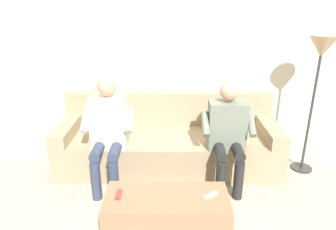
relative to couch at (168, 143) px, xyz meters
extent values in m
plane|color=gray|center=(0.00, 0.73, -0.28)|extent=(8.00, 8.00, 0.00)
cube|color=beige|center=(0.00, -0.47, 1.11)|extent=(5.32, 0.06, 2.78)
cube|color=#9E896B|center=(0.00, 0.13, -0.08)|extent=(2.16, 0.69, 0.41)
cube|color=#9E896B|center=(0.00, -0.29, 0.14)|extent=(2.54, 0.16, 0.83)
cube|color=#9E896B|center=(-1.18, 0.13, 0.00)|extent=(0.19, 0.69, 0.56)
cube|color=#9E896B|center=(1.18, 0.13, 0.00)|extent=(0.19, 0.69, 0.56)
cube|color=#8C6B4C|center=(0.00, 1.18, -0.10)|extent=(1.05, 0.47, 0.35)
cube|color=slate|center=(-0.62, 0.36, 0.38)|extent=(0.39, 0.23, 0.51)
sphere|color=tan|center=(-0.62, 0.36, 0.76)|extent=(0.19, 0.19, 0.19)
cylinder|color=black|center=(-0.71, 0.53, 0.18)|extent=(0.11, 0.34, 0.11)
cylinder|color=black|center=(-0.53, 0.53, 0.18)|extent=(0.11, 0.34, 0.11)
cylinder|color=black|center=(-0.71, 0.70, -0.08)|extent=(0.10, 0.10, 0.41)
cylinder|color=black|center=(-0.53, 0.70, -0.08)|extent=(0.10, 0.10, 0.41)
cylinder|color=slate|center=(-0.85, 0.44, 0.43)|extent=(0.08, 0.27, 0.22)
cylinder|color=slate|center=(-0.39, 0.44, 0.43)|extent=(0.08, 0.27, 0.22)
cube|color=beige|center=(0.62, 0.34, 0.40)|extent=(0.37, 0.27, 0.55)
sphere|color=tan|center=(0.62, 0.34, 0.80)|extent=(0.20, 0.20, 0.20)
cylinder|color=#333D56|center=(0.53, 0.53, 0.18)|extent=(0.11, 0.39, 0.11)
cylinder|color=#333D56|center=(0.71, 0.53, 0.18)|extent=(0.11, 0.39, 0.11)
cylinder|color=#333D56|center=(0.53, 0.73, -0.08)|extent=(0.10, 0.10, 0.41)
cylinder|color=#333D56|center=(0.71, 0.73, -0.08)|extent=(0.10, 0.10, 0.41)
cylinder|color=beige|center=(0.39, 0.42, 0.46)|extent=(0.08, 0.27, 0.22)
cylinder|color=beige|center=(0.85, 0.42, 0.46)|extent=(0.08, 0.27, 0.22)
cube|color=#B73333|center=(0.41, 1.17, 0.09)|extent=(0.04, 0.13, 0.02)
cube|color=white|center=(-0.37, 1.17, 0.08)|extent=(0.13, 0.11, 0.02)
cube|color=#B7AD93|center=(0.00, 1.04, -0.28)|extent=(1.87, 1.64, 0.01)
cylinder|color=#2D2D2D|center=(-1.59, 0.11, -0.27)|extent=(0.24, 0.24, 0.02)
cylinder|color=#333333|center=(-1.59, 0.11, 0.43)|extent=(0.03, 0.03, 1.42)
cone|color=tan|center=(-1.59, 0.11, 1.16)|extent=(0.30, 0.30, 0.22)
camera|label=1|loc=(-0.04, 3.38, 1.65)|focal=33.36mm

